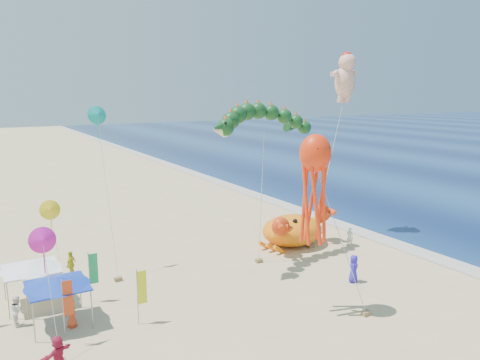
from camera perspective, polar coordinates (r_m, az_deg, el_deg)
name	(u,v)px	position (r m, az deg, el deg)	size (l,w,h in m)	color
ground	(278,271)	(34.22, 4.67, -10.98)	(320.00, 320.00, 0.00)	#D1B784
foam_strip	(395,244)	(41.91, 18.35, -7.38)	(320.00, 320.00, 0.00)	silver
crab_inflatable	(293,229)	(39.34, 6.48, -5.98)	(7.13, 5.57, 3.13)	orange
dragon_kite	(262,124)	(34.26, 2.74, 6.81)	(10.74, 5.52, 11.49)	#0F3A17
cherub_kite	(346,76)	(42.61, 12.76, 12.21)	(6.50, 3.43, 16.01)	#FFB59B
octopus_kite	(315,181)	(26.23, 9.10, -0.11)	(3.58, 3.02, 10.37)	#FC310D
canopy_blue	(57,282)	(27.83, -21.40, -11.53)	(3.45, 3.45, 2.71)	gray
canopy_white	(31,265)	(30.93, -24.15, -9.49)	(3.43, 3.43, 2.71)	gray
feather_flags	(68,290)	(27.74, -20.24, -12.49)	(9.17, 4.19, 3.20)	gray
beachgoers	(111,293)	(29.52, -15.48, -13.15)	(28.92, 12.81, 1.89)	#B61D42
small_kites	(39,200)	(29.74, -23.33, -2.26)	(11.36, 12.80, 11.72)	#FF54D6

